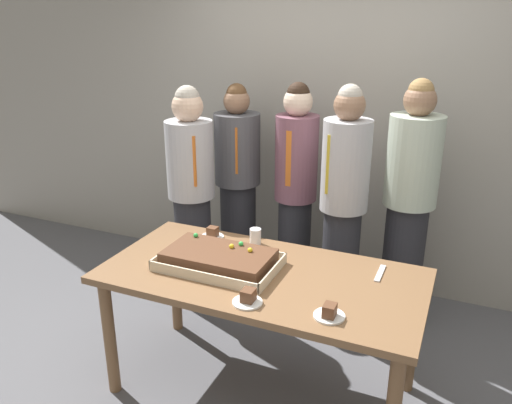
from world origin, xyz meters
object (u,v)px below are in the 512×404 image
object	(u,v)px
plated_slice_near_right	(329,313)
person_left_edge_reaching	(343,209)
party_table	(262,288)
person_striped_tie_right	(192,195)
plated_slice_near_left	(212,234)
person_green_shirt_behind	(296,190)
drink_cup_nearest	(255,236)
person_far_right_suit	(238,186)
person_serving_front	(409,206)
cake_server_utensil	(380,273)
sheet_cake	(219,259)
plated_slice_far_left	(248,298)

from	to	relation	value
plated_slice_near_right	person_left_edge_reaching	distance (m)	1.14
party_table	person_striped_tie_right	size ratio (longest dim) A/B	1.06
plated_slice_near_left	person_striped_tie_right	size ratio (longest dim) A/B	0.09
person_green_shirt_behind	drink_cup_nearest	bearing A→B (deg)	3.51
plated_slice_near_left	person_left_edge_reaching	xyz separation A→B (m)	(0.71, 0.52, 0.10)
person_striped_tie_right	person_left_edge_reaching	size ratio (longest dim) A/B	0.97
plated_slice_near_left	person_far_right_suit	size ratio (longest dim) A/B	0.09
person_green_shirt_behind	person_left_edge_reaching	distance (m)	0.52
person_serving_front	person_green_shirt_behind	world-z (taller)	person_serving_front
plated_slice_near_right	person_left_edge_reaching	world-z (taller)	person_left_edge_reaching
plated_slice_near_left	person_striped_tie_right	world-z (taller)	person_striped_tie_right
plated_slice_near_right	person_serving_front	distance (m)	1.35
person_striped_tie_right	person_far_right_suit	bearing A→B (deg)	118.05
person_green_shirt_behind	person_left_edge_reaching	world-z (taller)	person_left_edge_reaching
person_green_shirt_behind	plated_slice_near_right	bearing A→B (deg)	27.62
cake_server_utensil	person_striped_tie_right	distance (m)	1.55
sheet_cake	plated_slice_far_left	size ratio (longest dim) A/B	4.41
plated_slice_far_left	plated_slice_near_right	bearing A→B (deg)	4.78
sheet_cake	person_left_edge_reaching	xyz separation A→B (m)	(0.48, 0.86, 0.08)
plated_slice_near_right	person_striped_tie_right	distance (m)	1.68
person_left_edge_reaching	plated_slice_far_left	bearing A→B (deg)	20.56
person_green_shirt_behind	sheet_cake	bearing A→B (deg)	0.00
cake_server_utensil	person_green_shirt_behind	bearing A→B (deg)	132.38
person_serving_front	person_striped_tie_right	xyz separation A→B (m)	(-1.50, -0.31, -0.04)
drink_cup_nearest	person_left_edge_reaching	world-z (taller)	person_left_edge_reaching
plated_slice_near_left	person_far_right_suit	distance (m)	0.88
plated_slice_near_left	person_striped_tie_right	xyz separation A→B (m)	(-0.40, 0.43, 0.07)
cake_server_utensil	person_striped_tie_right	world-z (taller)	person_striped_tie_right
person_left_edge_reaching	party_table	bearing A→B (deg)	13.49
person_serving_front	person_far_right_suit	size ratio (longest dim) A/B	1.06
sheet_cake	party_table	bearing A→B (deg)	6.67
plated_slice_near_left	person_left_edge_reaching	world-z (taller)	person_left_edge_reaching
party_table	drink_cup_nearest	bearing A→B (deg)	118.71
person_green_shirt_behind	person_far_right_suit	size ratio (longest dim) A/B	1.02
cake_server_utensil	person_far_right_suit	bearing A→B (deg)	144.84
party_table	plated_slice_far_left	distance (m)	0.34
plated_slice_far_left	drink_cup_nearest	xyz separation A→B (m)	(-0.24, 0.65, 0.03)
drink_cup_nearest	person_far_right_suit	distance (m)	0.97
cake_server_utensil	person_left_edge_reaching	world-z (taller)	person_left_edge_reaching
person_green_shirt_behind	person_far_right_suit	xyz separation A→B (m)	(-0.50, 0.04, -0.04)
sheet_cake	person_serving_front	xyz separation A→B (m)	(0.87, 1.09, 0.08)
plated_slice_near_right	person_striped_tie_right	size ratio (longest dim) A/B	0.09
sheet_cake	plated_slice_near_left	distance (m)	0.41
person_far_right_suit	plated_slice_near_left	bearing A→B (deg)	-5.88
person_striped_tie_right	person_green_shirt_behind	bearing A→B (deg)	80.41
plated_slice_far_left	person_left_edge_reaching	world-z (taller)	person_left_edge_reaching
sheet_cake	person_far_right_suit	world-z (taller)	person_far_right_suit
drink_cup_nearest	person_left_edge_reaching	distance (m)	0.65
person_serving_front	person_striped_tie_right	size ratio (longest dim) A/B	1.05
drink_cup_nearest	cake_server_utensil	world-z (taller)	drink_cup_nearest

